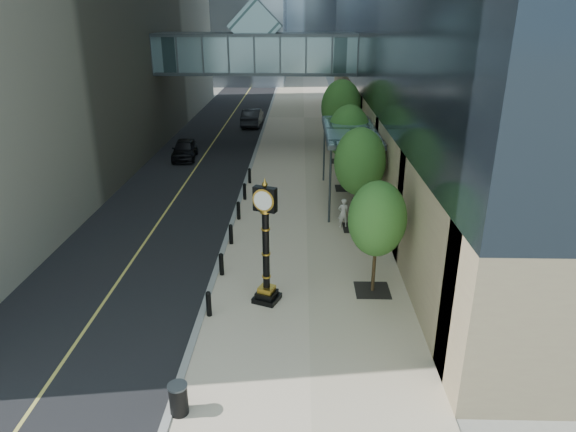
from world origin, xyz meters
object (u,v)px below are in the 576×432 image
object	(u,v)px
car_far	(252,117)
car_near	(185,149)
street_clock	(266,252)
trash_bin	(179,400)
pedestrian	(343,213)

from	to	relation	value
car_far	car_near	bearing A→B (deg)	73.55
street_clock	trash_bin	world-z (taller)	street_clock
trash_bin	street_clock	bearing A→B (deg)	71.34
pedestrian	car_near	distance (m)	17.61
trash_bin	car_far	distance (m)	39.93
street_clock	trash_bin	xyz separation A→B (m)	(-2.07, -6.12, -1.66)
trash_bin	car_near	xyz separation A→B (m)	(-5.62, 27.19, 0.25)
trash_bin	pedestrian	world-z (taller)	pedestrian
car_near	car_far	bearing A→B (deg)	66.25
street_clock	car_near	bearing A→B (deg)	131.64
street_clock	car_far	world-z (taller)	street_clock
car_near	street_clock	bearing A→B (deg)	-75.75
trash_bin	pedestrian	distance (m)	14.72
street_clock	car_near	distance (m)	22.47
street_clock	trash_bin	distance (m)	6.67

